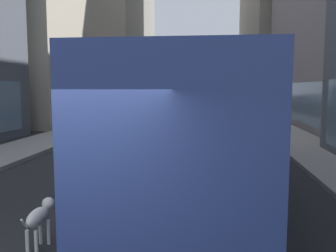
# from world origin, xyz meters

# --- Properties ---
(ground_plane) EXTENTS (120.00, 120.00, 0.00)m
(ground_plane) POSITION_xyz_m (0.00, 35.00, 0.00)
(ground_plane) COLOR #232326
(sidewalk_left) EXTENTS (2.40, 110.00, 0.15)m
(sidewalk_left) POSITION_xyz_m (-5.70, 35.00, 0.07)
(sidewalk_left) COLOR gray
(sidewalk_left) RESTS_ON ground
(sidewalk_right) EXTENTS (2.40, 110.00, 0.15)m
(sidewalk_right) POSITION_xyz_m (5.70, 35.00, 0.07)
(sidewalk_right) COLOR gray
(sidewalk_right) RESTS_ON ground
(building_left_far) EXTENTS (8.36, 21.95, 29.53)m
(building_left_far) POSITION_xyz_m (-11.90, 48.50, 14.75)
(building_left_far) COLOR gray
(building_left_far) RESTS_ON ground
(transit_bus) EXTENTS (2.78, 11.53, 3.05)m
(transit_bus) POSITION_xyz_m (1.20, 6.59, 1.78)
(transit_bus) COLOR #33478C
(transit_bus) RESTS_ON ground
(car_black_suv) EXTENTS (1.83, 4.00, 1.62)m
(car_black_suv) POSITION_xyz_m (2.80, 32.46, 0.82)
(car_black_suv) COLOR black
(car_black_suv) RESTS_ON ground
(car_red_coupe) EXTENTS (1.74, 4.36, 1.62)m
(car_red_coupe) POSITION_xyz_m (2.80, 38.46, 0.82)
(car_red_coupe) COLOR red
(car_red_coupe) RESTS_ON ground
(car_silver_sedan) EXTENTS (1.93, 4.43, 1.62)m
(car_silver_sedan) POSITION_xyz_m (-1.20, 47.26, 0.82)
(car_silver_sedan) COLOR #B7BABF
(car_silver_sedan) RESTS_ON ground
(box_truck) EXTENTS (2.30, 7.50, 3.05)m
(box_truck) POSITION_xyz_m (-1.20, 26.69, 1.67)
(box_truck) COLOR #19519E
(box_truck) RESTS_ON ground
(dalmatian_dog) EXTENTS (0.22, 0.96, 0.72)m
(dalmatian_dog) POSITION_xyz_m (-0.97, 2.21, 0.51)
(dalmatian_dog) COLOR white
(dalmatian_dog) RESTS_ON ground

